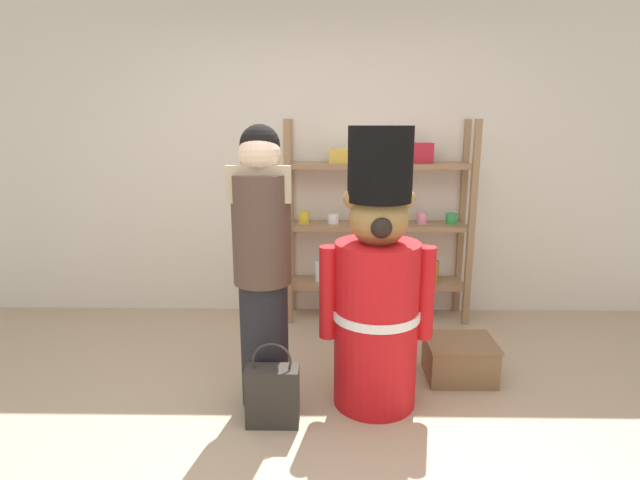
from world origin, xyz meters
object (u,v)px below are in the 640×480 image
Objects in this scene: person_shopper at (263,263)px; display_crate at (459,359)px; shopping_bag at (273,395)px; merchandise_shelf at (379,220)px; teddy_bear_guard at (377,289)px.

person_shopper reaches higher than display_crate.
shopping_bag reaches higher than display_crate.
display_crate is at bearing -67.51° from merchandise_shelf.
teddy_bear_guard is 0.99× the size of person_shopper.
teddy_bear_guard is 3.66× the size of display_crate.
merchandise_shelf is at bearing 83.94° from teddy_bear_guard.
person_shopper is at bearing -120.19° from merchandise_shelf.
display_crate is at bearing 24.73° from shopping_bag.
person_shopper is 0.73m from shopping_bag.
teddy_bear_guard is at bearing 0.51° from person_shopper.
merchandise_shelf reaches higher than person_shopper.
display_crate is (1.23, 0.30, -0.73)m from person_shopper.
shopping_bag is at bearing -155.27° from display_crate.
merchandise_shelf is 3.76× the size of display_crate.
teddy_bear_guard is (-0.14, -1.36, -0.13)m from merchandise_shelf.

